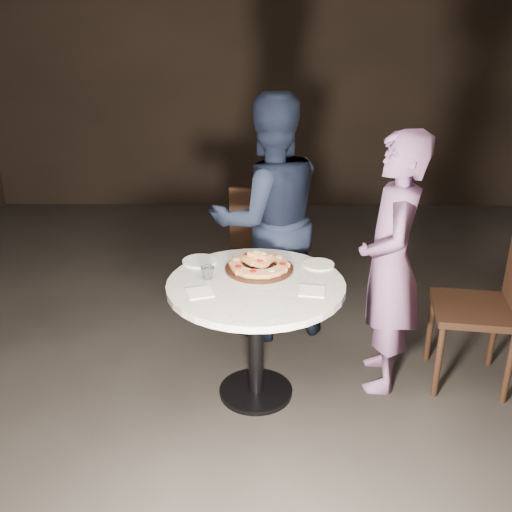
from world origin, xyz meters
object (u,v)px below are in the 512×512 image
at_px(water_glass, 208,273).
at_px(diner_navy, 269,219).
at_px(diner_teal, 390,265).
at_px(table, 256,304).
at_px(chair_right, 494,299).
at_px(chair_far, 263,236).
at_px(focaccia_pile, 259,263).
at_px(serving_board, 259,268).

relative_size(water_glass, diner_navy, 0.05).
bearing_deg(diner_navy, diner_teal, 121.11).
bearing_deg(table, chair_right, 6.02).
bearing_deg(water_glass, chair_far, 75.49).
relative_size(table, chair_right, 1.22).
distance_m(diner_navy, diner_teal, 0.90).
distance_m(chair_far, chair_right, 1.69).
bearing_deg(diner_navy, water_glass, 47.68).
bearing_deg(chair_right, water_glass, -78.10).
bearing_deg(focaccia_pile, water_glass, -156.39).
relative_size(table, chair_far, 1.28).
xyz_separation_m(serving_board, focaccia_pile, (0.00, 0.00, 0.03)).
distance_m(water_glass, chair_right, 1.62).
bearing_deg(focaccia_pile, table, -95.98).
distance_m(water_glass, diner_navy, 0.79).
bearing_deg(diner_navy, serving_board, 67.22).
xyz_separation_m(water_glass, chair_far, (0.30, 1.17, -0.23)).
bearing_deg(serving_board, focaccia_pile, 64.87).
bearing_deg(diner_teal, chair_far, -139.18).
height_order(focaccia_pile, diner_navy, diner_navy).
xyz_separation_m(table, chair_right, (1.35, 0.14, -0.04)).
height_order(water_glass, chair_right, chair_right).
height_order(chair_far, chair_right, chair_right).
height_order(serving_board, diner_navy, diner_navy).
bearing_deg(chair_far, diner_teal, 144.18).
relative_size(table, focaccia_pile, 3.36).
distance_m(table, diner_teal, 0.78).
height_order(table, diner_navy, diner_navy).
relative_size(focaccia_pile, diner_navy, 0.21).
height_order(serving_board, chair_far, chair_far).
xyz_separation_m(serving_board, diner_teal, (0.73, -0.00, 0.03)).
xyz_separation_m(table, diner_navy, (0.07, 0.76, 0.23)).
height_order(focaccia_pile, chair_far, chair_far).
xyz_separation_m(focaccia_pile, chair_far, (0.02, 1.05, -0.24)).
bearing_deg(serving_board, chair_far, 88.63).
distance_m(serving_board, diner_navy, 0.60).
distance_m(chair_far, diner_navy, 0.54).
relative_size(serving_board, focaccia_pile, 1.11).
xyz_separation_m(water_glass, diner_teal, (1.01, 0.12, -0.00)).
distance_m(focaccia_pile, diner_navy, 0.60).
bearing_deg(diner_teal, diner_navy, -124.74).
distance_m(water_glass, chair_far, 1.23).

